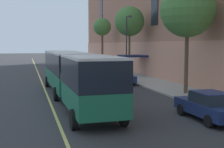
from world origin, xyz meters
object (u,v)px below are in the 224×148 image
Objects in this scene: parked_car_green_2 at (97,68)px; street_tree_far_uptown at (130,22)px; street_tree_far_downtown at (102,27)px; street_lamp at (127,41)px; parked_car_navy_1 at (121,76)px; city_bus at (72,72)px; fire_hydrant at (112,71)px; parked_car_navy_3 at (209,106)px; street_tree_mid_block at (188,10)px; parked_car_green_0 at (89,65)px.

street_tree_far_uptown reaches higher than parked_car_green_2.
street_lamp is (-1.16, -17.05, -2.40)m from street_tree_far_downtown.
city_bus is at bearing -127.97° from parked_car_navy_1.
street_tree_far_downtown is at bearing 90.00° from street_tree_far_uptown.
street_lamp is (7.99, 11.55, 2.50)m from city_bus.
street_tree_far_downtown is at bearing 83.43° from fire_hydrant.
parked_car_navy_1 is at bearing 52.03° from city_bus.
parked_car_navy_1 is 16.11m from parked_car_navy_3.
street_tree_far_downtown is 17.25m from street_lamp.
street_tree_far_uptown is 7.39m from fire_hydrant.
street_tree_mid_block reaches higher than parked_car_navy_3.
parked_car_navy_3 is 6.35× the size of fire_hydrant.
street_tree_far_uptown is (3.00, 22.41, 6.11)m from parked_car_navy_3.
parked_car_green_0 and parked_car_navy_3 have the same top height.
parked_car_green_0 is 0.54× the size of street_tree_far_downtown.
parked_car_navy_1 is 0.57× the size of street_tree_far_downtown.
parked_car_green_0 is 0.99× the size of parked_car_navy_3.
street_lamp is 9.95× the size of fire_hydrant.
street_tree_far_uptown reaches higher than fire_hydrant.
street_tree_mid_block is at bearing -1.48° from city_bus.
street_tree_mid_block is 19.01m from fire_hydrant.
street_tree_mid_block reaches higher than street_tree_far_uptown.
parked_car_green_0 is 34.51m from parked_car_navy_3.
street_lamp is at bearing -89.06° from fire_hydrant.
street_tree_far_downtown is 12.74m from fire_hydrant.
parked_car_green_2 is at bearing 89.63° from parked_car_navy_3.
street_tree_far_uptown is (2.82, -5.71, 6.11)m from parked_car_green_2.
street_lamp is at bearing -93.89° from street_tree_far_downtown.
street_tree_far_uptown is 11.94× the size of fire_hydrant.
street_tree_far_downtown is (2.82, 8.71, 6.14)m from parked_car_green_2.
city_bus is at bearing -114.07° from fire_hydrant.
parked_car_navy_1 is 1.02× the size of parked_car_green_2.
parked_car_green_2 is 0.66× the size of street_lamp.
parked_car_navy_1 is at bearing -100.07° from fire_hydrant.
street_lamp is at bearing -113.78° from street_tree_far_uptown.
parked_car_navy_3 is at bearing -90.01° from parked_car_navy_1.
parked_car_green_0 and parked_car_navy_1 have the same top height.
city_bus is 30.42m from street_tree_far_downtown.
parked_car_green_2 is 8.82m from street_tree_far_uptown.
parked_car_green_2 is 6.52× the size of fire_hydrant.
parked_car_green_0 is 13.85m from street_tree_far_uptown.
parked_car_green_2 is at bearing -107.92° from street_tree_far_downtown.
city_bus is 4.23× the size of parked_car_green_0.
street_tree_mid_block is (2.82, -20.12, 5.98)m from parked_car_green_2.
parked_car_green_2 is at bearing 101.24° from street_lamp.
street_tree_far_uptown reaches higher than parked_car_green_0.
parked_car_navy_3 is at bearing -94.66° from street_tree_far_downtown.
street_tree_far_uptown is at bearing 57.17° from city_bus.
fire_hydrant is (1.56, -2.22, -0.29)m from parked_car_green_2.
parked_car_green_2 is (0.18, 12.00, 0.00)m from parked_car_navy_1.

